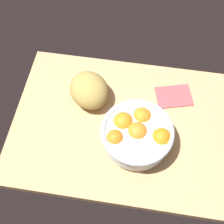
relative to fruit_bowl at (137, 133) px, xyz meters
The scene contains 4 objects.
ground_plane 11.42cm from the fruit_bowl, 40.92° to the right, with size 73.72×54.83×3.00cm, color tan.
fruit_bowl is the anchor object (origin of this frame).
bread_loaf 23.46cm from the fruit_bowl, 38.46° to the right, with size 15.30×13.20×10.16cm, color tan.
napkin_folded 23.72cm from the fruit_bowl, 120.86° to the right, with size 12.78×9.29×0.93cm, color #B14F55.
Camera 1 is at (-5.41, 49.76, 95.44)cm, focal length 49.58 mm.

